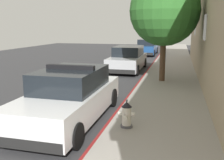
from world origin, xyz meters
TOP-DOWN VIEW (x-y plane):
  - ground_plane at (-4.60, 10.00)m, footprint 28.74×60.00m
  - sidewalk_pavement at (1.40, 10.00)m, footprint 2.81×60.00m
  - curb_painted_edge at (-0.04, 10.00)m, footprint 0.08×60.00m
  - police_cruiser at (-1.30, 5.10)m, footprint 1.94×4.84m
  - parked_car_silver_ahead at (-1.39, 14.56)m, footprint 1.94×4.84m
  - parked_car_dark_far at (-1.39, 24.63)m, footprint 1.94×4.84m
  - fire_hydrant at (0.52, 4.60)m, footprint 0.44×0.40m
  - street_tree at (1.02, 11.03)m, footprint 3.33×3.33m

SIDE VIEW (x-z plane):
  - ground_plane at x=-4.60m, z-range -0.20..0.00m
  - sidewalk_pavement at x=1.40m, z-range 0.00..0.15m
  - curb_painted_edge at x=-0.04m, z-range 0.00..0.15m
  - fire_hydrant at x=0.52m, z-range 0.12..0.88m
  - parked_car_silver_ahead at x=-1.39m, z-range -0.04..1.52m
  - parked_car_dark_far at x=-1.39m, z-range -0.04..1.52m
  - police_cruiser at x=-1.30m, z-range -0.10..1.58m
  - street_tree at x=1.02m, z-range 1.00..6.04m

